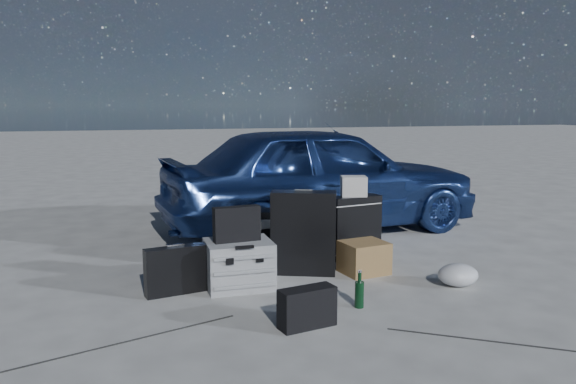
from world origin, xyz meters
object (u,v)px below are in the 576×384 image
object	(u,v)px
briefcase	(176,270)
duffel_bag	(268,243)
suitcase_left	(304,233)
suitcase_right	(355,227)
car	(321,177)
cardboard_box	(364,257)
pelican_case	(239,264)
green_bottle	(359,290)

from	to	relation	value
briefcase	duffel_bag	bearing A→B (deg)	25.87
suitcase_left	suitcase_right	size ratio (longest dim) A/B	1.20
car	cardboard_box	xyz separation A→B (m)	(-0.23, -1.69, -0.48)
car	suitcase_right	bearing A→B (deg)	169.36
pelican_case	suitcase_left	size ratio (longest dim) A/B	0.72
briefcase	green_bottle	bearing A→B (deg)	-40.22
car	pelican_case	bearing A→B (deg)	137.13
car	green_bottle	bearing A→B (deg)	160.48
duffel_bag	cardboard_box	world-z (taller)	duffel_bag
suitcase_right	briefcase	bearing A→B (deg)	-171.76
briefcase	green_bottle	distance (m)	1.39
briefcase	green_bottle	world-z (taller)	briefcase
car	green_bottle	size ratio (longest dim) A/B	14.02
cardboard_box	green_bottle	world-z (taller)	cardboard_box
car	briefcase	world-z (taller)	car
pelican_case	suitcase_right	xyz separation A→B (m)	(1.22, 0.53, 0.11)
car	cardboard_box	size ratio (longest dim) A/B	9.95
duffel_bag	suitcase_left	bearing A→B (deg)	-47.58
suitcase_left	cardboard_box	size ratio (longest dim) A/B	1.95
suitcase_right	duffel_bag	bearing A→B (deg)	162.06
pelican_case	duffel_bag	size ratio (longest dim) A/B	0.76
briefcase	pelican_case	bearing A→B (deg)	-8.63
duffel_bag	car	bearing A→B (deg)	68.75
suitcase_right	cardboard_box	bearing A→B (deg)	-113.84
green_bottle	cardboard_box	bearing A→B (deg)	63.14
car	suitcase_left	distance (m)	1.72
duffel_bag	green_bottle	xyz separation A→B (m)	(0.31, -1.35, -0.04)
car	suitcase_right	distance (m)	1.25
briefcase	cardboard_box	bearing A→B (deg)	-8.31
duffel_bag	green_bottle	size ratio (longest dim) A/B	2.62
car	duffel_bag	distance (m)	1.50
duffel_bag	cardboard_box	xyz separation A→B (m)	(0.69, -0.60, -0.03)
suitcase_left	briefcase	bearing A→B (deg)	-146.41
car	suitcase_left	world-z (taller)	car
pelican_case	briefcase	xyz separation A→B (m)	(-0.49, -0.02, -0.00)
briefcase	suitcase_right	xyz separation A→B (m)	(1.71, 0.55, 0.11)
suitcase_right	green_bottle	world-z (taller)	suitcase_right
car	pelican_case	distance (m)	2.23
suitcase_right	pelican_case	bearing A→B (deg)	-166.10
car	suitcase_left	bearing A→B (deg)	149.28
pelican_case	suitcase_right	bearing A→B (deg)	24.23
suitcase_left	duffel_bag	distance (m)	0.53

